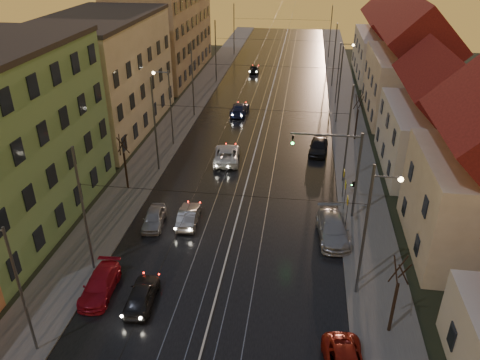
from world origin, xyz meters
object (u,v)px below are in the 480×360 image
at_px(driving_car_3, 240,109).
at_px(street_lamp_0, 12,279).
at_px(driving_car_1, 189,216).
at_px(parked_left_3, 154,218).
at_px(traffic_light_mast, 345,165).
at_px(parked_right_2, 318,146).
at_px(driving_car_2, 227,154).
at_px(street_lamp_3, 341,67).
at_px(parked_left_2, 100,285).
at_px(parked_right_1, 333,229).
at_px(street_lamp_1, 372,220).
at_px(driving_car_4, 254,69).
at_px(street_lamp_2, 167,101).
at_px(driving_car_0, 142,295).

bearing_deg(driving_car_3, street_lamp_0, 82.98).
bearing_deg(driving_car_1, parked_left_3, 9.91).
height_order(driving_car_1, parked_left_3, driving_car_1).
bearing_deg(traffic_light_mast, parked_right_2, 97.33).
bearing_deg(driving_car_1, driving_car_2, -99.69).
distance_m(street_lamp_3, driving_car_2, 22.77).
bearing_deg(parked_left_2, driving_car_2, 73.19).
relative_size(parked_left_3, parked_right_1, 0.71).
xyz_separation_m(driving_car_2, parked_right_2, (8.97, 3.19, 0.02)).
distance_m(street_lamp_1, parked_right_2, 20.66).
height_order(driving_car_2, driving_car_4, driving_car_2).
height_order(street_lamp_2, driving_car_3, street_lamp_2).
relative_size(street_lamp_2, driving_car_0, 2.05).
bearing_deg(traffic_light_mast, parked_left_3, -167.34).
bearing_deg(street_lamp_3, parked_left_2, -112.63).
bearing_deg(driving_car_3, driving_car_1, 90.66).
height_order(street_lamp_2, parked_left_3, street_lamp_2).
distance_m(driving_car_0, driving_car_2, 20.63).
xyz_separation_m(driving_car_0, parked_left_3, (-1.87, 8.48, -0.04)).
distance_m(parked_left_2, parked_left_3, 8.02).
xyz_separation_m(street_lamp_2, parked_right_1, (16.44, -15.00, -4.13)).
distance_m(street_lamp_3, parked_left_2, 42.63).
distance_m(street_lamp_0, driving_car_0, 7.70).
xyz_separation_m(driving_car_4, parked_left_3, (-2.68, -45.32, -0.01)).
xyz_separation_m(street_lamp_3, parked_right_1, (-1.76, -31.00, -4.13)).
distance_m(traffic_light_mast, driving_car_0, 17.43).
relative_size(street_lamp_3, parked_right_1, 1.53).
bearing_deg(traffic_light_mast, driving_car_3, 116.33).
height_order(traffic_light_mast, parked_left_3, traffic_light_mast).
distance_m(street_lamp_1, street_lamp_3, 36.00).
distance_m(street_lamp_3, parked_right_2, 16.68).
bearing_deg(driving_car_2, driving_car_4, -94.31).
height_order(street_lamp_0, traffic_light_mast, street_lamp_0).
bearing_deg(parked_right_2, driving_car_3, 138.24).
height_order(driving_car_4, parked_left_2, driving_car_4).
distance_m(parked_right_1, parked_right_2, 15.09).
relative_size(street_lamp_0, parked_right_1, 1.53).
distance_m(driving_car_0, parked_left_2, 2.93).
distance_m(driving_car_4, parked_left_3, 45.40).
height_order(driving_car_2, parked_left_3, driving_car_2).
xyz_separation_m(street_lamp_3, driving_car_4, (-12.63, 14.13, -4.25)).
relative_size(driving_car_4, parked_right_2, 0.86).
xyz_separation_m(street_lamp_3, parked_left_2, (-16.32, -39.15, -4.26)).
bearing_deg(parked_right_2, driving_car_2, -154.71).
bearing_deg(driving_car_4, parked_left_3, 83.50).
bearing_deg(parked_left_2, street_lamp_0, -114.92).
height_order(street_lamp_2, parked_right_1, street_lamp_2).
bearing_deg(driving_car_3, parked_left_3, 85.00).
relative_size(street_lamp_2, driving_car_3, 1.66).
bearing_deg(parked_right_1, traffic_light_mast, 72.19).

